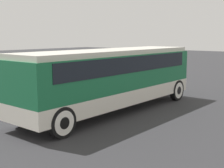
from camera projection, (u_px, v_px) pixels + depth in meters
The scene contains 4 objects.
ground_plane at pixel (112, 111), 15.05m from camera, with size 120.00×120.00×0.00m, color #2D2D30.
tour_bus at pixel (113, 74), 14.84m from camera, with size 10.58×2.61×2.97m.
parked_car_near at pixel (43, 80), 21.09m from camera, with size 4.42×1.83×1.31m.
parked_car_mid at pixel (61, 84), 18.87m from camera, with size 4.63×1.93×1.44m.
Camera 1 is at (-11.31, -9.33, 3.63)m, focal length 50.00 mm.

